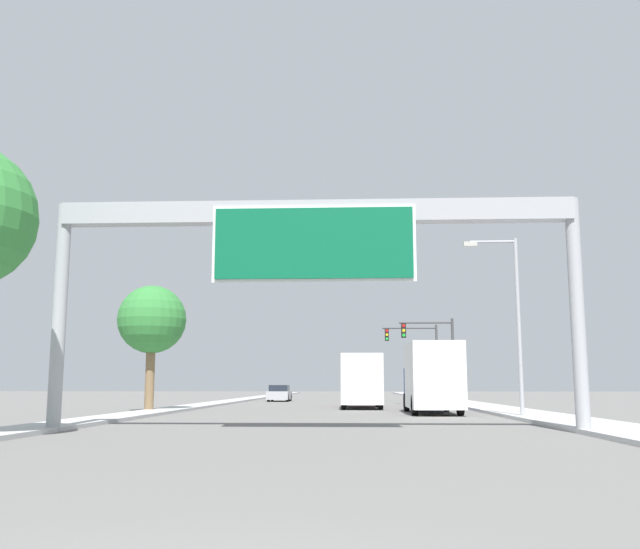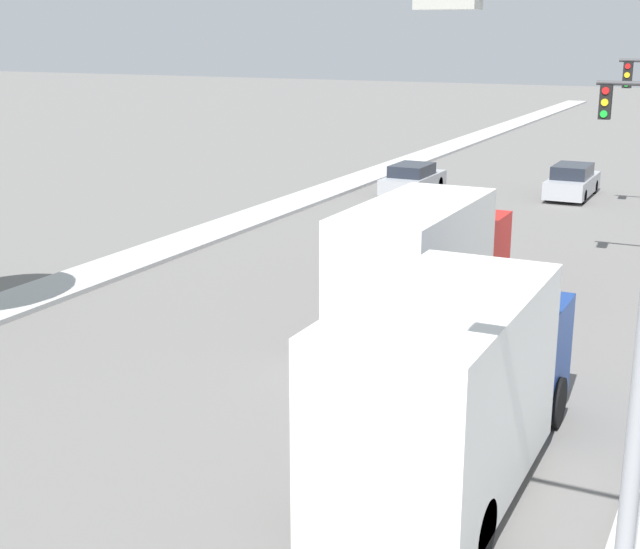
{
  "view_description": "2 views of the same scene",
  "coord_description": "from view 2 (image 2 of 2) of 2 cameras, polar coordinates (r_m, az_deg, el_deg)",
  "views": [
    {
      "loc": [
        1.21,
        -4.39,
        1.48
      ],
      "look_at": [
        0.0,
        22.1,
        5.57
      ],
      "focal_mm": 40.0,
      "sensor_mm": 36.0,
      "label": 1
    },
    {
      "loc": [
        9.34,
        19.26,
        7.48
      ],
      "look_at": [
        -0.18,
        38.58,
        1.58
      ],
      "focal_mm": 50.0,
      "sensor_mm": 36.0,
      "label": 2
    }
  ],
  "objects": [
    {
      "name": "median_strip_left",
      "position": [
        45.29,
        1.98,
        5.9
      ],
      "size": [
        2.0,
        120.0,
        0.15
      ],
      "color": "#B6B6B6",
      "rests_on": "ground"
    },
    {
      "name": "car_far_left",
      "position": [
        42.74,
        5.96,
        6.08
      ],
      "size": [
        1.84,
        4.46,
        1.42
      ],
      "color": "#A5A8AD",
      "rests_on": "ground"
    },
    {
      "name": "car_near_left",
      "position": [
        43.12,
        15.84,
        5.73
      ],
      "size": [
        1.77,
        4.66,
        1.55
      ],
      "color": "#A5A8AD",
      "rests_on": "ground"
    },
    {
      "name": "truck_box_primary",
      "position": [
        23.7,
        6.74,
        1.03
      ],
      "size": [
        2.48,
        8.38,
        3.29
      ],
      "color": "red",
      "rests_on": "ground"
    },
    {
      "name": "truck_box_secondary",
      "position": [
        15.13,
        8.64,
        -7.0
      ],
      "size": [
        2.47,
        7.77,
        3.52
      ],
      "color": "navy",
      "rests_on": "ground"
    },
    {
      "name": "street_lamp_right",
      "position": [
        8.83,
        18.17,
        -3.46
      ],
      "size": [
        2.42,
        0.28,
        8.02
      ],
      "color": "#9EA0A5",
      "rests_on": "ground"
    }
  ]
}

